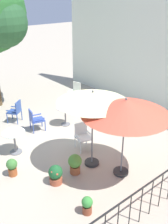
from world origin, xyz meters
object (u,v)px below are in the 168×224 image
(patio_umbrella_1, at_px, (126,108))
(patio_umbrella_0, at_px, (93,98))
(potted_plant_0, at_px, (87,205))
(cafe_table_0, at_px, (14,138))
(patio_chair_2, at_px, (16,110))
(potted_plant_2, at_px, (75,163))
(potted_plant_3, at_px, (12,167))
(potted_plant_1, at_px, (56,174))
(patio_chair_1, at_px, (75,91))
(patio_chair_3, at_px, (35,119))
(cafe_table_1, at_px, (65,113))
(patio_chair_0, at_px, (82,134))

(patio_umbrella_1, bearing_deg, patio_umbrella_0, -158.31)
(patio_umbrella_0, xyz_separation_m, potted_plant_0, (1.38, -1.37, -1.90))
(patio_umbrella_0, bearing_deg, cafe_table_0, -144.08)
(patio_umbrella_0, xyz_separation_m, patio_chair_2, (-4.03, -0.45, -1.65))
(patio_umbrella_0, distance_m, cafe_table_0, 3.02)
(potted_plant_2, height_order, potted_plant_3, potted_plant_2)
(potted_plant_1, bearing_deg, patio_umbrella_1, 62.92)
(potted_plant_3, bearing_deg, patio_chair_1, 123.36)
(patio_chair_1, xyz_separation_m, potted_plant_2, (4.16, -3.27, -0.19))
(patio_umbrella_1, xyz_separation_m, potted_plant_1, (-0.86, -1.68, -1.80))
(cafe_table_0, xyz_separation_m, patio_chair_3, (-0.87, 1.26, -0.04))
(patio_umbrella_0, bearing_deg, patio_umbrella_1, 21.69)
(cafe_table_0, bearing_deg, cafe_table_1, 102.29)
(patio_chair_1, relative_size, potted_plant_1, 1.71)
(patio_umbrella_1, relative_size, potted_plant_0, 5.04)
(patio_chair_3, height_order, potted_plant_3, patio_chair_3)
(patio_chair_0, xyz_separation_m, potted_plant_2, (0.89, -1.02, -0.17))
(patio_chair_2, distance_m, potted_plant_1, 4.15)
(patio_umbrella_0, distance_m, potted_plant_3, 2.99)
(patio_umbrella_0, bearing_deg, potted_plant_1, -89.20)
(cafe_table_0, height_order, patio_chair_2, patio_chair_2)
(potted_plant_2, bearing_deg, potted_plant_1, -89.78)
(cafe_table_0, bearing_deg, potted_plant_3, -30.69)
(patio_chair_0, relative_size, potted_plant_1, 1.60)
(potted_plant_0, relative_size, potted_plant_2, 0.77)
(patio_chair_3, bearing_deg, patio_chair_1, 113.26)
(patio_umbrella_1, relative_size, patio_chair_2, 2.64)
(patio_chair_1, xyz_separation_m, patio_chair_2, (0.11, -3.07, -0.01))
(cafe_table_1, height_order, patio_chair_0, patio_chair_0)
(cafe_table_0, relative_size, cafe_table_1, 1.03)
(patio_chair_3, distance_m, potted_plant_0, 4.46)
(patio_chair_0, bearing_deg, potted_plant_1, -62.13)
(patio_chair_2, relative_size, potted_plant_3, 1.69)
(patio_chair_0, relative_size, potted_plant_0, 1.90)
(patio_chair_2, xyz_separation_m, potted_plant_1, (4.05, -0.88, -0.23))
(potted_plant_0, distance_m, potted_plant_2, 1.54)
(cafe_table_0, relative_size, patio_chair_3, 0.89)
(patio_chair_0, height_order, patio_chair_2, patio_chair_2)
(patio_chair_2, distance_m, patio_chair_3, 1.13)
(potted_plant_0, bearing_deg, patio_umbrella_0, 135.28)
(patio_chair_1, bearing_deg, patio_chair_2, -87.89)
(cafe_table_1, bearing_deg, potted_plant_3, -62.96)
(patio_chair_0, distance_m, patio_chair_3, 2.13)
(patio_umbrella_0, bearing_deg, potted_plant_2, -88.61)
(cafe_table_1, bearing_deg, potted_plant_1, -40.77)
(patio_umbrella_1, relative_size, cafe_table_0, 3.14)
(potted_plant_0, xyz_separation_m, potted_plant_3, (-2.43, -0.71, 0.04))
(patio_umbrella_0, xyz_separation_m, potted_plant_2, (0.02, -0.66, -1.82))
(patio_chair_3, distance_m, potted_plant_1, 3.14)
(patio_chair_1, height_order, patio_chair_2, patio_chair_1)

